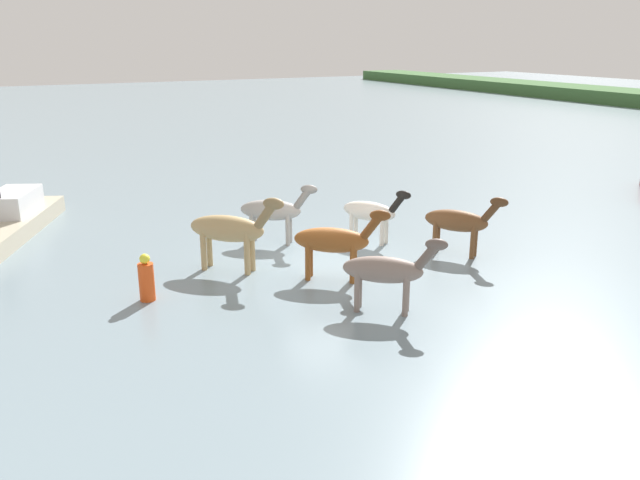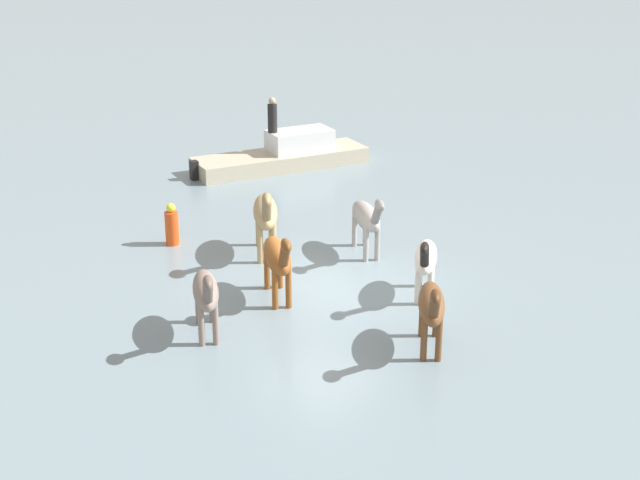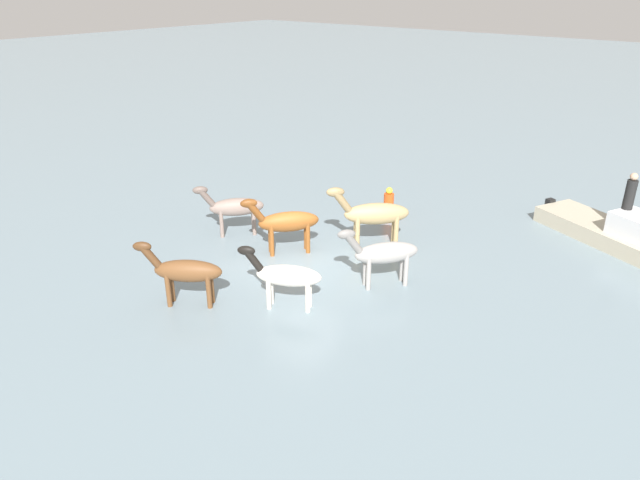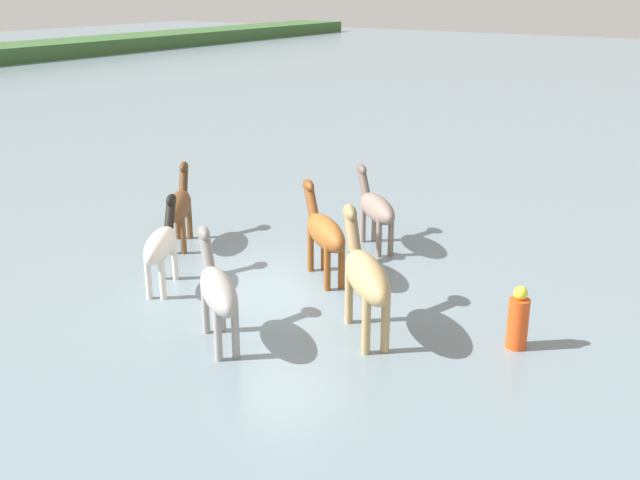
{
  "view_description": "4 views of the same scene",
  "coord_description": "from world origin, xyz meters",
  "px_view_note": "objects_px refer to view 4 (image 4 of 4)",
  "views": [
    {
      "loc": [
        14.59,
        -7.76,
        5.88
      ],
      "look_at": [
        0.34,
        -0.44,
        0.86
      ],
      "focal_mm": 36.4,
      "sensor_mm": 36.0,
      "label": 1
    },
    {
      "loc": [
        14.9,
        12.34,
        8.6
      ],
      "look_at": [
        -0.35,
        -0.34,
        1.06
      ],
      "focal_mm": 50.58,
      "sensor_mm": 36.0,
      "label": 2
    },
    {
      "loc": [
        -10.38,
        11.71,
        7.97
      ],
      "look_at": [
        -0.41,
        -0.28,
        0.9
      ],
      "focal_mm": 32.75,
      "sensor_mm": 36.0,
      "label": 3
    },
    {
      "loc": [
        -11.27,
        -8.57,
        6.01
      ],
      "look_at": [
        1.0,
        -0.34,
        0.86
      ],
      "focal_mm": 41.92,
      "sensor_mm": 36.0,
      "label": 4
    }
  ],
  "objects_px": {
    "horse_pinto_flank": "(218,290)",
    "horse_mid_herd": "(366,275)",
    "horse_chestnut_trailing": "(161,244)",
    "horse_lead": "(376,208)",
    "buoy_channel_marker": "(518,320)",
    "horse_gray_outer": "(324,232)",
    "horse_dark_mare": "(179,205)"
  },
  "relations": [
    {
      "from": "horse_pinto_flank",
      "to": "horse_chestnut_trailing",
      "type": "height_order",
      "value": "horse_pinto_flank"
    },
    {
      "from": "horse_pinto_flank",
      "to": "horse_mid_herd",
      "type": "height_order",
      "value": "horse_mid_herd"
    },
    {
      "from": "horse_chestnut_trailing",
      "to": "horse_mid_herd",
      "type": "height_order",
      "value": "horse_mid_herd"
    },
    {
      "from": "horse_gray_outer",
      "to": "horse_dark_mare",
      "type": "xyz_separation_m",
      "value": [
        -0.15,
        4.01,
        -0.05
      ]
    },
    {
      "from": "horse_dark_mare",
      "to": "horse_gray_outer",
      "type": "bearing_deg",
      "value": -123.57
    },
    {
      "from": "horse_dark_mare",
      "to": "horse_mid_herd",
      "type": "relative_size",
      "value": 0.95
    },
    {
      "from": "horse_chestnut_trailing",
      "to": "buoy_channel_marker",
      "type": "xyz_separation_m",
      "value": [
        1.46,
        -6.99,
        -0.43
      ]
    },
    {
      "from": "horse_pinto_flank",
      "to": "horse_chestnut_trailing",
      "type": "xyz_separation_m",
      "value": [
        1.26,
        2.62,
        -0.06
      ]
    },
    {
      "from": "horse_mid_herd",
      "to": "buoy_channel_marker",
      "type": "relative_size",
      "value": 1.9
    },
    {
      "from": "buoy_channel_marker",
      "to": "horse_gray_outer",
      "type": "bearing_deg",
      "value": 79.81
    },
    {
      "from": "horse_chestnut_trailing",
      "to": "horse_dark_mare",
      "type": "bearing_deg",
      "value": 5.28
    },
    {
      "from": "horse_dark_mare",
      "to": "buoy_channel_marker",
      "type": "relative_size",
      "value": 1.82
    },
    {
      "from": "buoy_channel_marker",
      "to": "horse_mid_herd",
      "type": "bearing_deg",
      "value": 112.72
    },
    {
      "from": "horse_chestnut_trailing",
      "to": "horse_lead",
      "type": "distance_m",
      "value": 5.15
    },
    {
      "from": "horse_pinto_flank",
      "to": "horse_gray_outer",
      "type": "relative_size",
      "value": 0.97
    },
    {
      "from": "horse_dark_mare",
      "to": "horse_mid_herd",
      "type": "bearing_deg",
      "value": -141.11
    },
    {
      "from": "horse_chestnut_trailing",
      "to": "horse_mid_herd",
      "type": "xyz_separation_m",
      "value": [
        0.44,
        -4.56,
        0.19
      ]
    },
    {
      "from": "horse_gray_outer",
      "to": "horse_pinto_flank",
      "type": "bearing_deg",
      "value": 130.5
    },
    {
      "from": "horse_mid_herd",
      "to": "horse_chestnut_trailing",
      "type": "bearing_deg",
      "value": 50.3
    },
    {
      "from": "horse_pinto_flank",
      "to": "buoy_channel_marker",
      "type": "bearing_deg",
      "value": -110.98
    },
    {
      "from": "horse_dark_mare",
      "to": "horse_lead",
      "type": "height_order",
      "value": "horse_dark_mare"
    },
    {
      "from": "horse_dark_mare",
      "to": "buoy_channel_marker",
      "type": "distance_m",
      "value": 8.57
    },
    {
      "from": "horse_pinto_flank",
      "to": "horse_dark_mare",
      "type": "height_order",
      "value": "horse_pinto_flank"
    },
    {
      "from": "horse_chestnut_trailing",
      "to": "horse_mid_herd",
      "type": "distance_m",
      "value": 4.58
    },
    {
      "from": "horse_gray_outer",
      "to": "buoy_channel_marker",
      "type": "xyz_separation_m",
      "value": [
        -0.81,
        -4.52,
        -0.53
      ]
    },
    {
      "from": "horse_gray_outer",
      "to": "horse_lead",
      "type": "xyz_separation_m",
      "value": [
        2.28,
        0.06,
        -0.06
      ]
    },
    {
      "from": "horse_pinto_flank",
      "to": "horse_lead",
      "type": "bearing_deg",
      "value": -50.79
    },
    {
      "from": "horse_chestnut_trailing",
      "to": "horse_dark_mare",
      "type": "height_order",
      "value": "horse_dark_mare"
    },
    {
      "from": "horse_chestnut_trailing",
      "to": "horse_gray_outer",
      "type": "height_order",
      "value": "horse_gray_outer"
    },
    {
      "from": "horse_pinto_flank",
      "to": "horse_lead",
      "type": "height_order",
      "value": "horse_pinto_flank"
    },
    {
      "from": "horse_pinto_flank",
      "to": "horse_mid_herd",
      "type": "relative_size",
      "value": 0.96
    },
    {
      "from": "horse_pinto_flank",
      "to": "horse_dark_mare",
      "type": "xyz_separation_m",
      "value": [
        3.39,
        4.16,
        -0.02
      ]
    }
  ]
}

